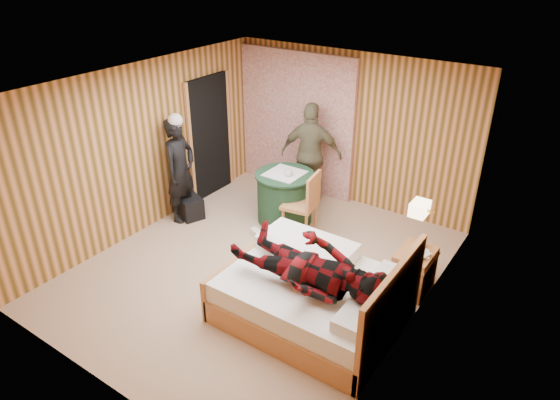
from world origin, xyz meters
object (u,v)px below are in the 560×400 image
Objects in this scene: bed at (315,295)px; duffel_bag at (188,205)px; woman_standing at (180,170)px; wall_lamp at (420,208)px; chair_near at (306,200)px; man_on_bed at (308,257)px; nightstand at (414,270)px; round_table at (285,197)px; man_at_table at (311,154)px; chair_far at (308,173)px.

duffel_bag is at bearing 161.75° from bed.
wall_lamp is at bearing -96.60° from woman_standing.
woman_standing is (-1.88, -0.64, 0.24)m from chair_near.
man_on_bed is (-0.77, -1.11, -0.33)m from wall_lamp.
man_on_bed is at bearing -117.85° from nightstand.
round_table is 0.89m from man_at_table.
man_on_bed is at bearing 23.44° from chair_near.
round_table is 2.59m from man_on_bed.
man_on_bed is at bearing -50.48° from round_table.
woman_standing is at bearing 31.30° from man_at_table.
woman_standing is at bearing -179.69° from wall_lamp.
man_at_table is 3.16m from man_on_bed.
nightstand is 1.70m from man_on_bed.
nightstand reaches higher than duffel_bag.
woman_standing reaches higher than chair_near.
round_table is 1.51× the size of duffel_bag.
round_table is 0.52× the size of man_on_bed.
wall_lamp is at bearing -19.28° from round_table.
duffel_bag is 3.33m from man_on_bed.
man_on_bed is at bearing -117.13° from woman_standing.
round_table is 0.90× the size of chair_near.
chair_near is (0.51, -0.22, 0.18)m from round_table.
chair_near reaches higher than chair_far.
chair_near is (-1.07, 1.50, 0.28)m from bed.
round_table reaches higher than nightstand.
duffel_bag is (-1.37, -1.46, -0.37)m from chair_far.
bed is 2.15× the size of chair_far.
chair_near is 2.00m from woman_standing.
bed is at bearing 3.78° from duffel_bag.
bed is 1.38m from nightstand.
wall_lamp reaches higher than bed.
man_on_bed is (1.61, -2.72, 0.11)m from man_at_table.
woman_standing reaches higher than bed.
chair_far is 0.54× the size of man_at_table.
chair_near is at bearing 169.21° from nightstand.
nightstand is 0.63× the size of chair_far.
woman_standing is at bearing 159.78° from man_on_bed.
nightstand is 0.58× the size of chair_near.
man_at_table is (1.39, 1.51, 0.69)m from duffel_bag.
round_table is at bearing -104.67° from chair_far.
man_at_table is (-1.58, 2.49, 0.55)m from bed.
man_at_table reaches higher than round_table.
bed is 2.18× the size of round_table.
man_on_bed reaches higher than wall_lamp.
duffel_bag is (-3.73, -0.17, -0.12)m from nightstand.
wall_lamp reaches higher than duffel_bag.
chair_far is at bearing -159.02° from chair_near.
duffel_bag is (-1.91, -0.52, -0.42)m from chair_near.
man_at_table reaches higher than chair_near.
woman_standing reaches higher than chair_far.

